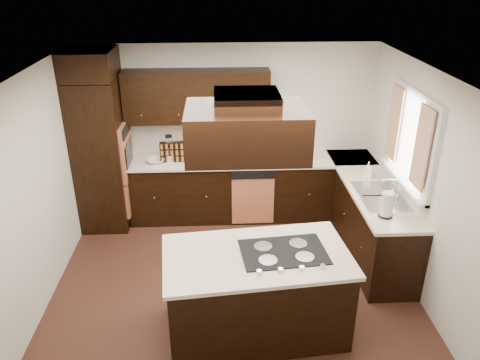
# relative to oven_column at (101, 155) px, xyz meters

# --- Properties ---
(floor) EXTENTS (4.20, 4.20, 0.02)m
(floor) POSITION_rel_oven_column_xyz_m (1.78, -1.71, -1.07)
(floor) COLOR #562E20
(floor) RESTS_ON ground
(ceiling) EXTENTS (4.20, 4.20, 0.02)m
(ceiling) POSITION_rel_oven_column_xyz_m (1.78, -1.71, 1.45)
(ceiling) COLOR silver
(ceiling) RESTS_ON ground
(wall_back) EXTENTS (4.20, 0.02, 2.50)m
(wall_back) POSITION_rel_oven_column_xyz_m (1.78, 0.40, 0.19)
(wall_back) COLOR beige
(wall_back) RESTS_ON ground
(wall_front) EXTENTS (4.20, 0.02, 2.50)m
(wall_front) POSITION_rel_oven_column_xyz_m (1.78, -3.81, 0.19)
(wall_front) COLOR beige
(wall_front) RESTS_ON ground
(wall_left) EXTENTS (0.02, 4.20, 2.50)m
(wall_left) POSITION_rel_oven_column_xyz_m (-0.33, -1.71, 0.19)
(wall_left) COLOR beige
(wall_left) RESTS_ON ground
(wall_right) EXTENTS (0.02, 4.20, 2.50)m
(wall_right) POSITION_rel_oven_column_xyz_m (3.88, -1.71, 0.19)
(wall_right) COLOR beige
(wall_right) RESTS_ON ground
(oven_column) EXTENTS (0.65, 0.75, 2.12)m
(oven_column) POSITION_rel_oven_column_xyz_m (0.00, 0.00, 0.00)
(oven_column) COLOR black
(oven_column) RESTS_ON floor
(wall_oven_face) EXTENTS (0.05, 0.62, 0.78)m
(wall_oven_face) POSITION_rel_oven_column_xyz_m (0.35, 0.00, 0.06)
(wall_oven_face) COLOR #D1734A
(wall_oven_face) RESTS_ON oven_column
(base_cabinets_back) EXTENTS (2.93, 0.60, 0.88)m
(base_cabinets_back) POSITION_rel_oven_column_xyz_m (1.81, 0.09, -0.62)
(base_cabinets_back) COLOR black
(base_cabinets_back) RESTS_ON floor
(base_cabinets_right) EXTENTS (0.60, 2.40, 0.88)m
(base_cabinets_right) POSITION_rel_oven_column_xyz_m (3.58, -0.80, -0.62)
(base_cabinets_right) COLOR black
(base_cabinets_right) RESTS_ON floor
(countertop_back) EXTENTS (2.93, 0.63, 0.04)m
(countertop_back) POSITION_rel_oven_column_xyz_m (1.81, 0.08, -0.16)
(countertop_back) COLOR beige
(countertop_back) RESTS_ON base_cabinets_back
(countertop_right) EXTENTS (0.63, 2.40, 0.04)m
(countertop_right) POSITION_rel_oven_column_xyz_m (3.56, -0.80, -0.16)
(countertop_right) COLOR beige
(countertop_right) RESTS_ON base_cabinets_right
(upper_cabinets) EXTENTS (2.00, 0.34, 0.72)m
(upper_cabinets) POSITION_rel_oven_column_xyz_m (1.34, 0.23, 0.75)
(upper_cabinets) COLOR black
(upper_cabinets) RESTS_ON wall_back
(dishwasher_front) EXTENTS (0.60, 0.05, 0.72)m
(dishwasher_front) POSITION_rel_oven_column_xyz_m (2.10, -0.20, -0.66)
(dishwasher_front) COLOR #D1734A
(dishwasher_front) RESTS_ON floor
(window_frame) EXTENTS (0.06, 1.32, 1.12)m
(window_frame) POSITION_rel_oven_column_xyz_m (3.85, -1.16, 0.59)
(window_frame) COLOR silver
(window_frame) RESTS_ON wall_right
(window_pane) EXTENTS (0.00, 1.20, 1.00)m
(window_pane) POSITION_rel_oven_column_xyz_m (3.87, -1.16, 0.59)
(window_pane) COLOR white
(window_pane) RESTS_ON wall_right
(curtain_left) EXTENTS (0.02, 0.34, 0.90)m
(curtain_left) POSITION_rel_oven_column_xyz_m (3.79, -1.57, 0.64)
(curtain_left) COLOR beige
(curtain_left) RESTS_ON wall_right
(curtain_right) EXTENTS (0.02, 0.34, 0.90)m
(curtain_right) POSITION_rel_oven_column_xyz_m (3.79, -0.74, 0.64)
(curtain_right) COLOR beige
(curtain_right) RESTS_ON wall_right
(sink_rim) EXTENTS (0.52, 0.84, 0.01)m
(sink_rim) POSITION_rel_oven_column_xyz_m (3.58, -1.16, -0.14)
(sink_rim) COLOR silver
(sink_rim) RESTS_ON countertop_right
(island) EXTENTS (1.84, 1.13, 0.88)m
(island) POSITION_rel_oven_column_xyz_m (1.98, -2.33, -0.62)
(island) COLOR black
(island) RESTS_ON floor
(island_top) EXTENTS (1.91, 1.20, 0.04)m
(island_top) POSITION_rel_oven_column_xyz_m (1.98, -2.33, -0.16)
(island_top) COLOR beige
(island_top) RESTS_ON island
(cooktop) EXTENTS (0.88, 0.63, 0.01)m
(cooktop) POSITION_rel_oven_column_xyz_m (2.24, -2.30, -0.13)
(cooktop) COLOR black
(cooktop) RESTS_ON island_top
(range_hood) EXTENTS (1.05, 0.72, 0.42)m
(range_hood) POSITION_rel_oven_column_xyz_m (1.88, -2.25, 1.10)
(range_hood) COLOR black
(range_hood) RESTS_ON ceiling
(hood_duct) EXTENTS (0.55, 0.50, 0.13)m
(hood_duct) POSITION_rel_oven_column_xyz_m (1.88, -2.25, 1.38)
(hood_duct) COLOR black
(hood_duct) RESTS_ON ceiling
(blender_base) EXTENTS (0.15, 0.15, 0.10)m
(blender_base) POSITION_rel_oven_column_xyz_m (0.94, 0.07, -0.09)
(blender_base) COLOR silver
(blender_base) RESTS_ON countertop_back
(blender_pitcher) EXTENTS (0.13, 0.13, 0.26)m
(blender_pitcher) POSITION_rel_oven_column_xyz_m (0.94, 0.07, 0.09)
(blender_pitcher) COLOR silver
(blender_pitcher) RESTS_ON blender_base
(spice_rack) EXTENTS (0.35, 0.10, 0.29)m
(spice_rack) POSITION_rel_oven_column_xyz_m (0.98, 0.06, 0.00)
(spice_rack) COLOR black
(spice_rack) RESTS_ON countertop_back
(mixing_bowl) EXTENTS (0.28, 0.28, 0.06)m
(mixing_bowl) POSITION_rel_oven_column_xyz_m (0.74, 0.02, -0.11)
(mixing_bowl) COLOR silver
(mixing_bowl) RESTS_ON countertop_back
(soap_bottle) EXTENTS (0.12, 0.12, 0.21)m
(soap_bottle) POSITION_rel_oven_column_xyz_m (3.58, -0.61, -0.03)
(soap_bottle) COLOR silver
(soap_bottle) RESTS_ON countertop_right
(paper_towel) EXTENTS (0.18, 0.18, 0.30)m
(paper_towel) POSITION_rel_oven_column_xyz_m (3.47, -1.65, 0.01)
(paper_towel) COLOR silver
(paper_towel) RESTS_ON countertop_right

